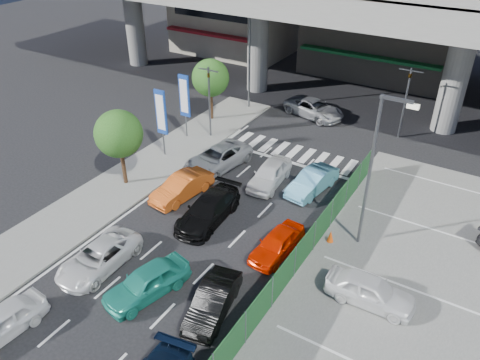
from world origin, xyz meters
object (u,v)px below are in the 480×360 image
Objects in this scene: traffic_cone at (331,236)px; taxi_teal_mid at (147,282)px; hatch_black_mid_right at (213,301)px; tree_near at (119,134)px; street_lamp_left at (251,51)px; sedan_white_front_mid at (270,174)px; sedan_black_mid at (208,210)px; wagon_silver_front_left at (218,158)px; taxi_orange_left at (182,187)px; kei_truck_front_right at (312,182)px; van_white_back_left at (1,323)px; sedan_white_mid_left at (99,257)px; crossing_wagon_silver at (314,108)px; parked_sedan_white at (370,291)px; signboard_far at (184,98)px; traffic_light_right at (408,86)px; taxi_orange_right at (277,243)px; signboard_near at (161,114)px; street_lamp_right at (375,162)px; traffic_light_left at (209,85)px; tree_far at (211,78)px.

taxi_teal_mid is at bearing -126.35° from traffic_cone.
tree_near is at bearing 139.46° from hatch_black_mid_right.
street_lamp_left is 1.98× the size of sedan_white_front_mid.
sedan_black_mid is 0.96× the size of wagon_silver_front_left.
sedan_white_front_mid reaches higher than taxi_orange_left.
kei_truck_front_right reaches higher than hatch_black_mid_right.
van_white_back_left is 0.85× the size of sedan_white_mid_left.
crossing_wagon_silver is (1.93, 14.54, 0.01)m from taxi_orange_left.
parked_sedan_white is at bearing 42.80° from taxi_teal_mid.
signboard_far is 1.26× the size of van_white_back_left.
hatch_black_mid_right is at bearing 124.44° from parked_sedan_white.
traffic_light_right reaches higher than traffic_cone.
sedan_white_front_mid is at bearing -16.57° from signboard_far.
crossing_wagon_silver reaches higher than taxi_orange_right.
signboard_near is 0.96× the size of crossing_wagon_silver.
traffic_light_right reaches higher than crossing_wagon_silver.
signboard_far reaches higher than traffic_cone.
tree_near reaches higher than traffic_cone.
signboard_near is 8.32m from sedan_black_mid.
signboard_far is 1.18× the size of kei_truck_front_right.
van_white_back_left is at bearing -111.82° from taxi_teal_mid.
parked_sedan_white reaches higher than kei_truck_front_right.
street_lamp_left reaches higher than sedan_black_mid.
hatch_black_mid_right is 6.53m from sedan_black_mid.
street_lamp_right is 1.70× the size of signboard_near.
sedan_black_mid is at bearing 178.47° from taxi_orange_right.
taxi_teal_mid is at bearing -161.10° from crossing_wagon_silver.
kei_truck_front_right is at bearing 142.56° from street_lamp_right.
street_lamp_left is 1.70× the size of signboard_far.
traffic_cone is (11.99, -6.75, -3.55)m from traffic_light_left.
taxi_orange_left is 6.24× the size of traffic_cone.
sedan_white_mid_left is 0.90× the size of crossing_wagon_silver.
taxi_teal_mid is at bearing 58.08° from van_white_back_left.
parked_sedan_white is at bearing -11.12° from sedan_black_mid.
taxi_orange_right is 2.91m from traffic_cone.
taxi_orange_right is (11.05, -4.91, -2.45)m from signboard_near.
crossing_wagon_silver is (-0.68, 15.64, -0.01)m from sedan_black_mid.
van_white_back_left is at bearing -126.40° from traffic_cone.
hatch_black_mid_right is at bearing -63.95° from street_lamp_left.
taxi_orange_left is (-10.35, -1.33, -4.09)m from street_lamp_right.
parked_sedan_white is at bearing 19.77° from sedan_white_mid_left.
traffic_light_left is 6.06m from street_lamp_left.
tree_far is 7.30× the size of traffic_cone.
parked_sedan_white is at bearing 24.32° from hatch_black_mid_right.
kei_truck_front_right is (-0.28, 10.88, 0.03)m from hatch_black_mid_right.
street_lamp_left is 2.21× the size of taxi_orange_right.
kei_truck_front_right is at bearing 38.27° from parked_sedan_white.
street_lamp_left is at bearing 101.46° from van_white_back_left.
wagon_silver_front_left is at bearing -165.58° from kei_truck_front_right.
traffic_light_right is at bearing 59.95° from sedan_white_front_mid.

